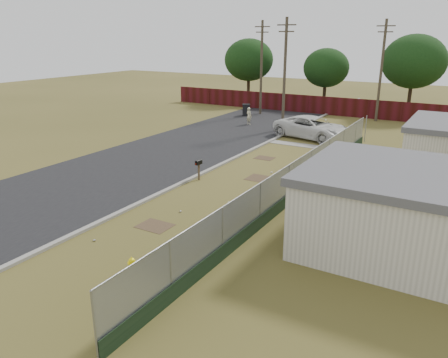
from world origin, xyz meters
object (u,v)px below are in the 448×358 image
Objects in this scene: pickup_truck at (312,128)px; pedestrian at (249,116)px; fire_hydrant at (132,269)px; mailbox at (199,164)px; trash_bin at (246,110)px.

pickup_truck is 3.93× the size of pedestrian.
pedestrian is (-8.67, 25.12, 0.41)m from fire_hydrant.
pedestrian is at bearing 84.48° from pickup_truck.
trash_bin is (-7.18, 19.34, -0.32)m from mailbox.
mailbox is at bearing -174.33° from pickup_truck.
pedestrian is at bearing 109.04° from fire_hydrant.
pickup_truck is at bearing 178.04° from pedestrian.
pedestrian reaches higher than fire_hydrant.
mailbox reaches higher than fire_hydrant.
pedestrian is at bearing -59.33° from trash_bin.
trash_bin is at bearing 69.13° from pickup_truck.
mailbox is 16.15m from pedestrian.
pickup_truck is (-1.92, 22.73, 0.48)m from fire_hydrant.
mailbox is 13.16m from pickup_truck.
pickup_truck reaches higher than pedestrian.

